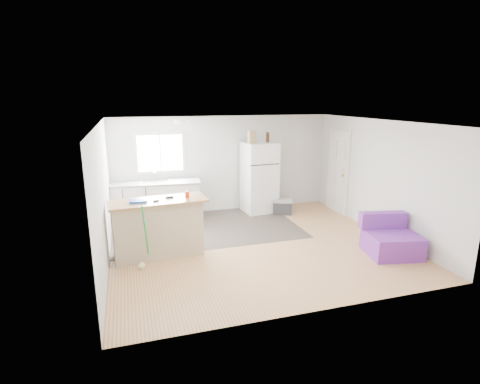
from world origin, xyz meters
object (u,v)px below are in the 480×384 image
Objects in this scene: bottle_right at (267,137)px; blue_tray at (138,201)px; bottle_left at (268,137)px; purple_seat at (390,240)px; mop at (143,255)px; peninsula at (158,228)px; kitchen_cabinets at (157,200)px; cardboard_box at (252,137)px; cleaner_jug at (182,247)px; refrigerator at (259,177)px; cooler at (282,206)px; red_cup at (187,194)px.

blue_tray is at bearing -146.56° from bottle_right.
bottle_left is at bearing 32.60° from blue_tray.
bottle_left reaches higher than purple_seat.
peninsula is at bearing 72.12° from mop.
cardboard_box is at bearing 1.83° from kitchen_cabinets.
cleaner_jug is 0.26× the size of mop.
cooler is (0.49, -0.38, -0.69)m from refrigerator.
mop reaches higher than peninsula.
bottle_right is at bearing 41.57° from red_cup.
kitchen_cabinets is 1.20× the size of refrigerator.
cooler is 0.55× the size of purple_seat.
peninsula is 5.90× the size of blue_tray.
kitchen_cabinets is at bearing 176.63° from cardboard_box.
red_cup is 0.40× the size of cardboard_box.
peninsula is at bearing -140.90° from cardboard_box.
kitchen_cabinets is 2.59m from refrigerator.
purple_seat is 4.66m from blue_tray.
peninsula reaches higher than cleaner_jug.
cardboard_box reaches higher than bottle_right.
cleaner_jug is at bearing -1.48° from blue_tray.
red_cup is (-2.14, -2.07, 0.24)m from refrigerator.
bottle_left is (2.33, 2.00, 0.77)m from red_cup.
kitchen_cabinets is 2.15m from peninsula.
cleaner_jug is 1.00m from red_cup.
bottle_right is (2.49, 2.15, 1.76)m from cleaner_jug.
bottle_left is at bearing -24.56° from refrigerator.
cardboard_box reaches higher than red_cup.
red_cup is at bearing 173.34° from purple_seat.
red_cup is at bearing -133.83° from cardboard_box.
bottle_right is (3.21, 2.55, 1.65)m from mop.
blue_tray is 1.20× the size of bottle_left.
bottle_left reaches higher than mop.
bottle_right is at bearing 11.76° from cardboard_box.
cleaner_jug is at bearing -124.36° from cooler.
red_cup reaches higher than peninsula.
blue_tray is (-0.32, -0.03, 0.54)m from peninsula.
red_cup is 2.87m from cardboard_box.
blue_tray is at bearing -176.88° from red_cup.
mop is (-0.30, -0.45, -0.30)m from peninsula.
cleaner_jug is (0.27, -2.20, -0.34)m from kitchen_cabinets.
peninsula is 3.77m from bottle_left.
mop reaches higher than cleaner_jug.
mop is at bearing -151.53° from red_cup.
red_cup reaches higher than cleaner_jug.
cleaner_jug is 2.43× the size of red_cup.
bottle_right reaches higher than peninsula.
refrigerator reaches higher than red_cup.
cleaner_jug is 1.17× the size of bottle_left.
kitchen_cabinets is 3.72× the size of cooler.
red_cup is (0.41, -2.13, 0.65)m from kitchen_cabinets.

